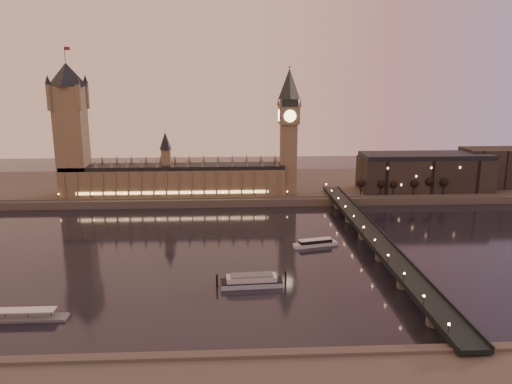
% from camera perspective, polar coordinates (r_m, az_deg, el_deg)
% --- Properties ---
extents(ground, '(700.00, 700.00, 0.00)m').
position_cam_1_polar(ground, '(301.45, -4.04, -6.76)').
color(ground, black).
rests_on(ground, ground).
extents(far_embankment, '(560.00, 130.00, 6.00)m').
position_cam_1_polar(far_embankment, '(459.81, 0.05, 0.72)').
color(far_embankment, '#423D35').
rests_on(far_embankment, ground).
extents(palace_of_westminster, '(180.00, 26.62, 52.00)m').
position_cam_1_polar(palace_of_westminster, '(414.90, -9.35, 1.80)').
color(palace_of_westminster, brown).
rests_on(palace_of_westminster, ground).
extents(victoria_tower, '(31.68, 31.68, 118.00)m').
position_cam_1_polar(victoria_tower, '(425.11, -20.43, 7.43)').
color(victoria_tower, brown).
rests_on(victoria_tower, ground).
extents(big_ben, '(17.68, 17.68, 104.00)m').
position_cam_1_polar(big_ben, '(408.78, 3.76, 7.76)').
color(big_ben, brown).
rests_on(big_ben, ground).
extents(westminster_bridge, '(13.20, 260.00, 15.30)m').
position_cam_1_polar(westminster_bridge, '(311.39, 13.12, -5.35)').
color(westminster_bridge, black).
rests_on(westminster_bridge, ground).
extents(city_block, '(155.00, 45.00, 34.00)m').
position_cam_1_polar(city_block, '(462.07, 21.18, 2.31)').
color(city_block, black).
rests_on(city_block, ground).
extents(bare_tree_0, '(6.43, 6.43, 13.07)m').
position_cam_1_polar(bare_tree_0, '(415.93, 12.11, 0.87)').
color(bare_tree_0, black).
rests_on(bare_tree_0, ground).
extents(bare_tree_1, '(6.43, 6.43, 13.07)m').
position_cam_1_polar(bare_tree_1, '(419.68, 13.92, 0.88)').
color(bare_tree_1, black).
rests_on(bare_tree_1, ground).
extents(bare_tree_2, '(6.43, 6.43, 13.07)m').
position_cam_1_polar(bare_tree_2, '(423.83, 15.69, 0.90)').
color(bare_tree_2, black).
rests_on(bare_tree_2, ground).
extents(bare_tree_3, '(6.43, 6.43, 13.07)m').
position_cam_1_polar(bare_tree_3, '(428.38, 17.42, 0.91)').
color(bare_tree_3, black).
rests_on(bare_tree_3, ground).
extents(bare_tree_4, '(6.43, 6.43, 13.07)m').
position_cam_1_polar(bare_tree_4, '(433.32, 19.12, 0.92)').
color(bare_tree_4, black).
rests_on(bare_tree_4, ground).
extents(bare_tree_5, '(6.43, 6.43, 13.07)m').
position_cam_1_polar(bare_tree_5, '(438.63, 20.78, 0.93)').
color(bare_tree_5, black).
rests_on(bare_tree_5, ground).
extents(cruise_boat_a, '(28.25, 12.13, 4.42)m').
position_cam_1_polar(cruise_boat_a, '(311.01, 6.80, -5.80)').
color(cruise_boat_a, silver).
rests_on(cruise_boat_a, ground).
extents(moored_barge, '(35.56, 10.45, 6.53)m').
position_cam_1_polar(moored_barge, '(252.90, -0.51, -10.12)').
color(moored_barge, '#98AEC2').
rests_on(moored_barge, ground).
extents(pontoon_pier, '(41.00, 6.83, 10.93)m').
position_cam_1_polar(pontoon_pier, '(244.34, -25.50, -12.78)').
color(pontoon_pier, '#595B5E').
rests_on(pontoon_pier, ground).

